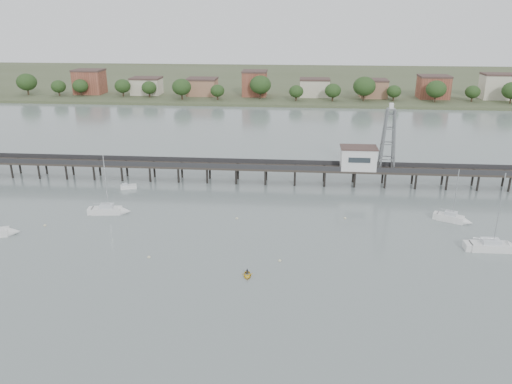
# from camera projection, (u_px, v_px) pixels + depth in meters

# --- Properties ---
(ground_plane) EXTENTS (500.00, 500.00, 0.00)m
(ground_plane) POSITION_uv_depth(u_px,v_px,m) (208.00, 332.00, 64.04)
(ground_plane) COLOR slate
(ground_plane) RESTS_ON ground
(pier) EXTENTS (150.00, 5.00, 5.50)m
(pier) POSITION_uv_depth(u_px,v_px,m) (251.00, 167.00, 118.95)
(pier) COLOR #2D2823
(pier) RESTS_ON ground
(pier_building) EXTENTS (8.40, 5.40, 5.30)m
(pier_building) POSITION_uv_depth(u_px,v_px,m) (358.00, 158.00, 115.98)
(pier_building) COLOR silver
(pier_building) RESTS_ON ground
(lattice_tower) EXTENTS (3.20, 3.20, 15.50)m
(lattice_tower) POSITION_uv_depth(u_px,v_px,m) (388.00, 140.00, 113.95)
(lattice_tower) COLOR slate
(lattice_tower) RESTS_ON ground
(sailboat_b) EXTENTS (8.02, 3.18, 12.94)m
(sailboat_b) POSITION_uv_depth(u_px,v_px,m) (113.00, 211.00, 101.25)
(sailboat_b) COLOR white
(sailboat_b) RESTS_ON ground
(sailboat_d) EXTENTS (9.05, 2.78, 14.81)m
(sailboat_d) POSITION_uv_depth(u_px,v_px,m) (499.00, 247.00, 85.63)
(sailboat_d) COLOR white
(sailboat_d) RESTS_ON ground
(sailboat_e) EXTENTS (6.82, 4.70, 11.16)m
(sailboat_e) POSITION_uv_depth(u_px,v_px,m) (455.00, 219.00, 97.12)
(sailboat_e) COLOR white
(sailboat_e) RESTS_ON ground
(white_tender) EXTENTS (3.93, 2.64, 1.41)m
(white_tender) POSITION_uv_depth(u_px,v_px,m) (128.00, 187.00, 115.60)
(white_tender) COLOR white
(white_tender) RESTS_ON ground
(yellow_dinghy) EXTENTS (1.81, 0.72, 2.46)m
(yellow_dinghy) POSITION_uv_depth(u_px,v_px,m) (247.00, 276.00, 77.41)
(yellow_dinghy) COLOR yellow
(yellow_dinghy) RESTS_ON ground
(dinghy_occupant) EXTENTS (0.42, 1.08, 0.26)m
(dinghy_occupant) POSITION_uv_depth(u_px,v_px,m) (247.00, 276.00, 77.41)
(dinghy_occupant) COLOR black
(dinghy_occupant) RESTS_ON ground
(mooring_buoys) EXTENTS (88.24, 20.20, 0.39)m
(mooring_buoys) POSITION_uv_depth(u_px,v_px,m) (261.00, 239.00, 89.86)
(mooring_buoys) COLOR beige
(mooring_buoys) RESTS_ON ground
(far_shore) EXTENTS (500.00, 170.00, 10.40)m
(far_shore) POSITION_uv_depth(u_px,v_px,m) (281.00, 81.00, 288.10)
(far_shore) COLOR #475133
(far_shore) RESTS_ON ground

